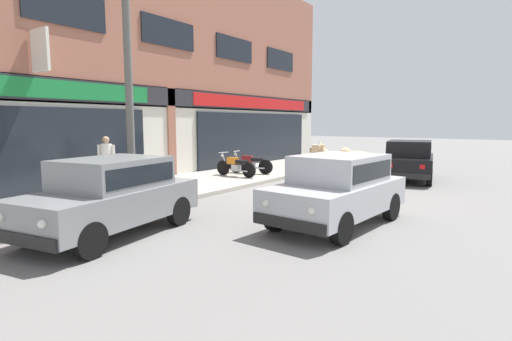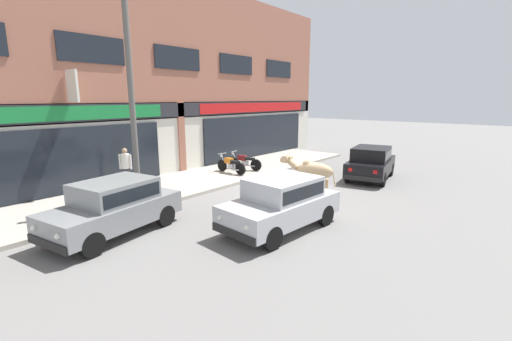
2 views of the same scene
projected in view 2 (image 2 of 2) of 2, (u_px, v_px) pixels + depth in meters
ground_plane at (281, 194)px, 13.02m from camera, size 90.00×90.00×0.00m
sidewalk at (208, 177)px, 15.52m from camera, size 19.00×3.66×0.13m
shop_building at (175, 84)px, 15.95m from camera, size 23.00×1.40×8.92m
cow at (312, 171)px, 12.41m from camera, size 0.77×2.14×1.61m
car_0 at (114, 205)px, 9.07m from camera, size 3.78×2.15×1.46m
car_1 at (371, 161)px, 15.28m from camera, size 3.80×2.23×1.46m
car_2 at (282, 201)px, 9.40m from camera, size 3.71×1.88×1.46m
motorcycle_0 at (231, 165)px, 16.02m from camera, size 0.52×1.81×0.88m
motorcycle_1 at (245, 162)px, 16.79m from camera, size 0.64×1.79×0.88m
pedestrian at (125, 164)px, 13.07m from camera, size 0.33×0.42×1.60m
utility_pole at (132, 108)px, 10.56m from camera, size 0.18×0.18×6.29m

